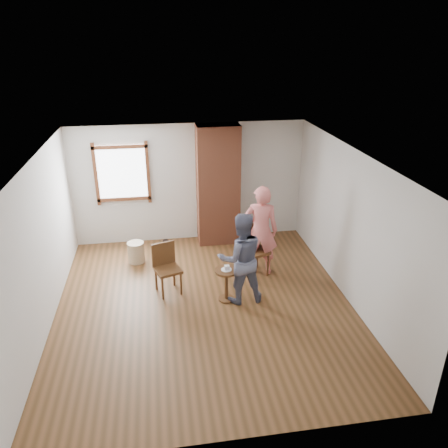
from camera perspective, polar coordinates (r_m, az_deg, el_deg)
The scene contains 12 objects.
ground at distance 7.65m, azimuth -2.52°, elevation -10.54°, with size 5.50×5.50×0.00m, color brown.
room_shell at distance 7.36m, azimuth -3.75°, elevation 3.84°, with size 5.04×5.52×2.62m.
brick_chimney at distance 9.38m, azimuth -0.78°, elevation 5.04°, with size 0.90×0.50×2.60m, color #AC5B3D.
stoneware_crock at distance 9.06m, azimuth -11.41°, elevation -3.63°, with size 0.33×0.33×0.43m, color tan.
dark_pot at distance 9.67m, azimuth -7.60°, elevation -2.48°, with size 0.13×0.13×0.13m, color black.
dining_chair_left at distance 7.86m, azimuth -7.57°, elevation -5.37°, with size 0.54×0.54×0.91m.
dining_chair_right at distance 8.38m, azimuth 3.77°, elevation -3.00°, with size 0.58×0.58×0.97m.
side_table at distance 7.58m, azimuth 0.31°, elevation -7.28°, with size 0.40×0.40×0.60m.
cake_plate at distance 7.47m, azimuth 0.31°, elevation -5.96°, with size 0.18×0.18×0.01m, color white.
cake_slice at distance 7.46m, azimuth 0.39°, elevation -5.73°, with size 0.08×0.07×0.06m, color silver.
man at distance 7.39m, azimuth 2.20°, elevation -4.50°, with size 0.79×0.62×1.63m, color #161B3E.
person_pink at distance 8.25m, azimuth 4.82°, elevation -0.84°, with size 0.65×0.42×1.77m, color #EC7976.
Camera 1 is at (-0.65, -6.29, 4.31)m, focal length 35.00 mm.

